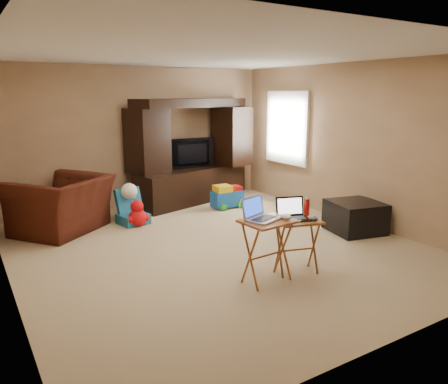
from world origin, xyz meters
TOP-DOWN VIEW (x-y plane):
  - floor at (0.00, 0.00)m, footprint 5.50×5.50m
  - ceiling at (0.00, 0.00)m, footprint 5.50×5.50m
  - wall_back at (0.00, 2.75)m, footprint 5.00×0.00m
  - wall_front at (0.00, -2.75)m, footprint 5.00×0.00m
  - wall_right at (2.50, 0.00)m, footprint 0.00×5.50m
  - window_pane at (2.48, 1.55)m, footprint 0.00×1.20m
  - window_frame at (2.46, 1.55)m, footprint 0.06×1.14m
  - entertainment_center at (0.92, 2.42)m, footprint 2.44×1.20m
  - television at (0.92, 2.40)m, footprint 0.99×0.15m
  - recliner at (-1.58, 1.80)m, footprint 1.67×1.64m
  - child_rocker at (-0.56, 1.63)m, footprint 0.50×0.55m
  - plush_toy at (-0.55, 1.47)m, footprint 0.38×0.32m
  - push_toy at (1.26, 1.72)m, footprint 0.59×0.44m
  - ottoman at (2.11, -0.50)m, footprint 0.85×0.85m
  - tray_table_left at (-0.09, -1.23)m, footprint 0.57×0.47m
  - tray_table_right at (0.35, -1.21)m, footprint 0.58×0.51m
  - laptop_left at (-0.12, -1.20)m, footprint 0.45×0.40m
  - laptop_right at (0.31, -1.19)m, footprint 0.40×0.36m
  - mouse_left at (0.10, -1.30)m, footprint 0.10×0.15m
  - mouse_right at (0.48, -1.33)m, footprint 0.12×0.15m
  - water_bottle at (0.55, -1.13)m, footprint 0.06×0.06m

SIDE VIEW (x-z plane):
  - floor at x=0.00m, z-range 0.00..0.00m
  - plush_toy at x=-0.55m, z-range 0.00..0.42m
  - push_toy at x=1.26m, z-range 0.00..0.43m
  - ottoman at x=2.11m, z-range 0.00..0.46m
  - child_rocker at x=-0.56m, z-range 0.00..0.56m
  - tray_table_right at x=0.35m, z-range 0.00..0.63m
  - tray_table_left at x=-0.09m, z-range 0.00..0.70m
  - recliner at x=-1.58m, z-range 0.00..0.82m
  - mouse_right at x=0.48m, z-range 0.63..0.69m
  - mouse_left at x=0.10m, z-range 0.70..0.76m
  - water_bottle at x=0.55m, z-range 0.63..0.83m
  - laptop_right at x=0.31m, z-range 0.63..0.87m
  - laptop_left at x=-0.12m, z-range 0.70..0.94m
  - television at x=0.92m, z-range 0.64..1.21m
  - entertainment_center at x=0.92m, z-range 0.00..1.93m
  - wall_back at x=0.00m, z-range -1.25..3.75m
  - wall_front at x=0.00m, z-range -1.25..3.75m
  - wall_right at x=2.50m, z-range -1.50..4.00m
  - window_pane at x=2.48m, z-range 0.80..2.00m
  - window_frame at x=2.46m, z-range 0.73..2.07m
  - ceiling at x=0.00m, z-range 2.50..2.50m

